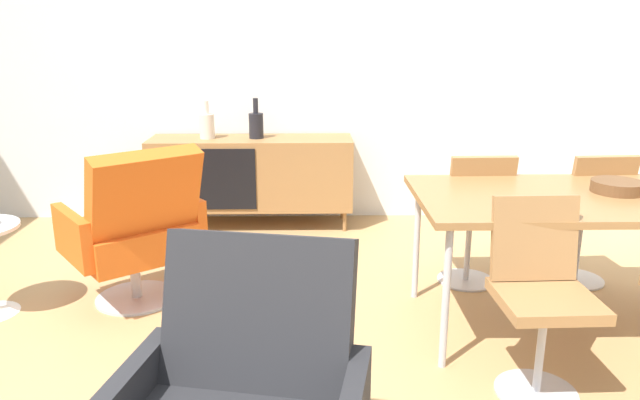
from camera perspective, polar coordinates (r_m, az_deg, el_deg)
The scene contains 11 objects.
ground_plane at distance 2.94m, azimuth -10.02°, elevation -16.47°, with size 8.32×8.32×0.00m, color tan.
wall_back at distance 5.07m, azimuth -6.31°, elevation 13.98°, with size 6.80×0.12×2.80m, color silver.
sideboard at distance 4.90m, azimuth -6.45°, elevation 2.56°, with size 1.60×0.45×0.72m.
vase_cobalt at distance 4.87m, azimuth -10.58°, elevation 6.94°, with size 0.12×0.12×0.30m.
vase_sculptural_dark at distance 4.82m, azimuth -6.02°, elevation 7.07°, with size 0.11×0.11×0.31m.
dining_table at distance 3.36m, azimuth 22.67°, elevation -0.25°, with size 1.60×0.90×0.74m.
wooden_bowl_on_table at distance 3.49m, azimuth 26.14°, elevation 1.14°, with size 0.26×0.26×0.06m, color brown.
dining_chair_back_right at distance 4.06m, azimuth 23.84°, elevation -1.12°, with size 0.42×0.45×0.86m.
dining_chair_front_left at distance 2.82m, azimuth 20.02°, elevation -7.93°, with size 0.41×0.44×0.86m.
dining_chair_back_left at distance 3.81m, azimuth 14.21°, elevation -1.25°, with size 0.41×0.43×0.86m.
lounge_chair_red at distance 3.61m, azimuth -16.94°, elevation -2.47°, with size 0.90×0.90×0.95m.
Camera 1 is at (0.44, -2.45, 1.56)m, focal length 34.07 mm.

